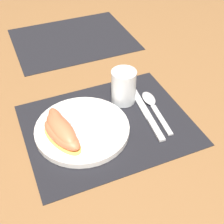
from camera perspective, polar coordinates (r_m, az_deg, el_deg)
ground_plane at (r=0.83m, az=-0.78°, el=-2.40°), size 3.00×3.00×0.00m
placemat at (r=0.83m, az=-0.78°, el=-2.30°), size 0.43×0.34×0.00m
placemat_far at (r=1.21m, az=-7.11°, el=13.08°), size 0.43×0.34×0.00m
plate at (r=0.81m, az=-5.56°, el=-2.94°), size 0.24×0.24×0.02m
juice_glass at (r=0.87m, az=2.12°, el=4.37°), size 0.07×0.07×0.10m
knife at (r=0.86m, az=6.46°, el=-0.47°), size 0.04×0.22×0.01m
spoon at (r=0.89m, az=7.31°, el=1.52°), size 0.04×0.18×0.01m
fork at (r=0.81m, az=-5.57°, el=-1.97°), size 0.14×0.14×0.00m
citrus_wedge_0 at (r=0.78m, az=-9.68°, el=-2.53°), size 0.04×0.14×0.04m
citrus_wedge_1 at (r=0.77m, az=-9.23°, el=-3.37°), size 0.08×0.14×0.05m
citrus_wedge_2 at (r=0.76m, az=-9.18°, el=-4.25°), size 0.10×0.14×0.04m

